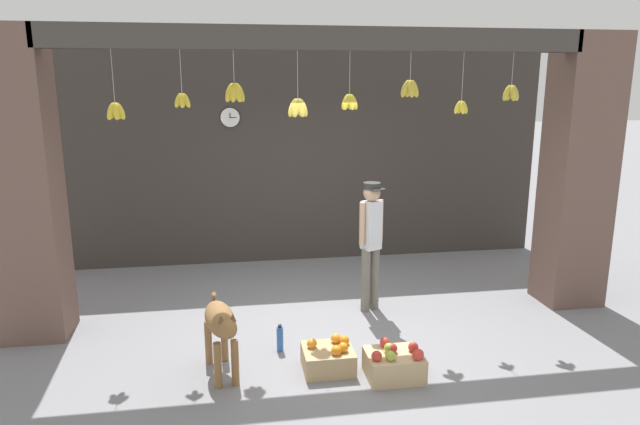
# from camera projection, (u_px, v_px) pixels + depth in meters

# --- Properties ---
(ground_plane) EXTENTS (60.00, 60.00, 0.00)m
(ground_plane) POSITION_uv_depth(u_px,v_px,m) (325.00, 326.00, 6.48)
(ground_plane) COLOR gray
(shop_back_wall) EXTENTS (7.59, 0.12, 3.27)m
(shop_back_wall) POSITION_uv_depth(u_px,v_px,m) (297.00, 155.00, 8.59)
(shop_back_wall) COLOR #38332D
(shop_back_wall) RESTS_ON ground_plane
(shop_pillar_left) EXTENTS (0.70, 0.60, 3.27)m
(shop_pillar_left) POSITION_uv_depth(u_px,v_px,m) (22.00, 188.00, 5.91)
(shop_pillar_left) COLOR brown
(shop_pillar_left) RESTS_ON ground_plane
(shop_pillar_right) EXTENTS (0.70, 0.60, 3.27)m
(shop_pillar_right) POSITION_uv_depth(u_px,v_px,m) (578.00, 173.00, 6.88)
(shop_pillar_right) COLOR brown
(shop_pillar_right) RESTS_ON ground_plane
(storefront_awning) EXTENTS (5.69, 0.30, 0.94)m
(storefront_awning) POSITION_uv_depth(u_px,v_px,m) (322.00, 44.00, 5.89)
(storefront_awning) COLOR #3D3833
(dog) EXTENTS (0.39, 0.95, 0.75)m
(dog) POSITION_uv_depth(u_px,v_px,m) (221.00, 324.00, 5.28)
(dog) COLOR olive
(dog) RESTS_ON ground_plane
(shopkeeper) EXTENTS (0.32, 0.30, 1.57)m
(shopkeeper) POSITION_uv_depth(u_px,v_px,m) (371.00, 237.00, 6.74)
(shopkeeper) COLOR #6B665B
(shopkeeper) RESTS_ON ground_plane
(fruit_crate_oranges) EXTENTS (0.48, 0.44, 0.31)m
(fruit_crate_oranges) POSITION_uv_depth(u_px,v_px,m) (329.00, 358.00, 5.48)
(fruit_crate_oranges) COLOR tan
(fruit_crate_oranges) RESTS_ON ground_plane
(fruit_crate_apples) EXTENTS (0.52, 0.43, 0.33)m
(fruit_crate_apples) POSITION_uv_depth(u_px,v_px,m) (394.00, 363.00, 5.34)
(fruit_crate_apples) COLOR tan
(fruit_crate_apples) RESTS_ON ground_plane
(water_bottle) EXTENTS (0.07, 0.07, 0.29)m
(water_bottle) POSITION_uv_depth(u_px,v_px,m) (280.00, 339.00, 5.86)
(water_bottle) COLOR #2D60AD
(water_bottle) RESTS_ON ground_plane
(wall_clock) EXTENTS (0.29, 0.03, 0.29)m
(wall_clock) POSITION_uv_depth(u_px,v_px,m) (230.00, 117.00, 8.24)
(wall_clock) COLOR black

